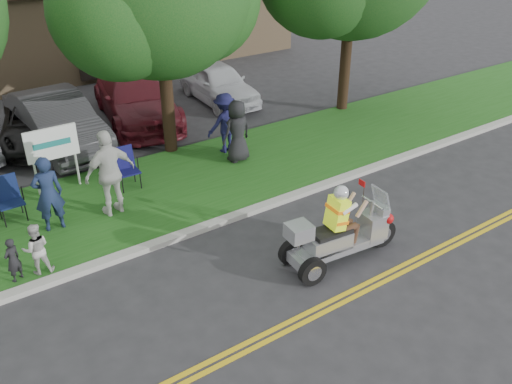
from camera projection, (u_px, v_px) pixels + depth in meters
ground at (320, 287)px, 10.34m from camera, size 120.00×120.00×0.00m
centerline_near at (341, 303)px, 9.92m from camera, size 60.00×0.10×0.01m
centerline_far at (335, 299)px, 10.03m from camera, size 60.00×0.10×0.01m
curb at (234, 217)px, 12.51m from camera, size 60.00×0.25×0.12m
grass_verge at (189, 182)px, 14.06m from camera, size 60.00×4.00×0.10m
commercial_building at (77, 13)px, 24.06m from camera, size 18.00×8.20×4.00m
business_sign at (52, 147)px, 13.04m from camera, size 1.25×0.06×1.75m
trike_scooter at (339, 236)px, 10.80m from camera, size 2.68×0.94×1.75m
lawn_chair_a at (8, 196)px, 12.11m from camera, size 0.54×0.56×1.02m
lawn_chair_b at (125, 165)px, 13.49m from camera, size 0.56×0.58×1.02m
spectator_adult_left at (48, 194)px, 11.59m from camera, size 0.66×0.46×1.73m
spectator_adult_right at (110, 173)px, 12.12m from camera, size 1.23×0.61×2.03m
spectator_chair_a at (225, 123)px, 15.24m from camera, size 1.13×0.68×1.72m
spectator_chair_b at (237, 131)px, 14.69m from camera, size 0.88×0.61×1.73m
child_left at (13, 260)px, 10.16m from camera, size 0.40×0.36×0.92m
child_right at (36, 249)px, 10.35m from camera, size 0.59×0.49×1.07m
parked_car_left at (57, 122)px, 15.79m from camera, size 1.94×4.91×1.59m
parked_car_mid at (39, 121)px, 16.27m from camera, size 3.17×4.86×1.24m
parked_car_right at (136, 98)px, 17.74m from camera, size 3.11×5.61×1.54m
parked_car_far_right at (218, 83)px, 19.43m from camera, size 1.94×4.19×1.39m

